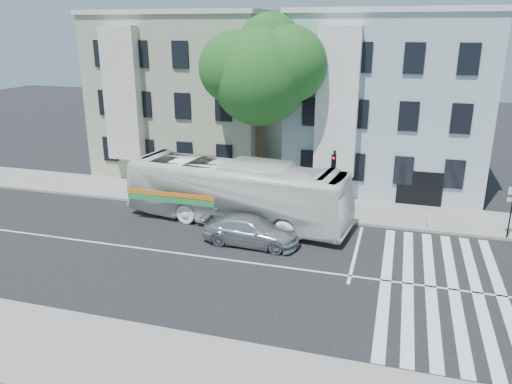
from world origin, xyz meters
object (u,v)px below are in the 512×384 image
at_px(bus, 236,192).
at_px(fire_hydrant, 425,220).
at_px(traffic_signal, 333,176).
at_px(sedan, 251,231).

xyz_separation_m(bus, fire_hydrant, (9.89, 1.86, -1.25)).
bearing_deg(bus, traffic_signal, -61.45).
bearing_deg(fire_hydrant, sedan, -151.97).
relative_size(bus, traffic_signal, 3.18).
xyz_separation_m(traffic_signal, fire_hydrant, (4.94, -0.04, -2.04)).
bearing_deg(sedan, bus, 34.72).
bearing_deg(traffic_signal, sedan, -136.71).
distance_m(sedan, fire_hydrant, 9.38).
distance_m(traffic_signal, fire_hydrant, 5.34).
bearing_deg(fire_hydrant, traffic_signal, 179.59).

